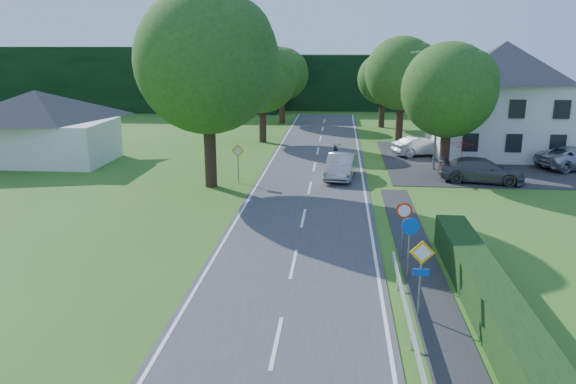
# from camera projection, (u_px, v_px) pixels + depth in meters

# --- Properties ---
(road) EXTENTS (7.00, 80.00, 0.04)m
(road) POSITION_uv_depth(u_px,v_px,m) (306.00, 207.00, 29.75)
(road) COLOR #3C3C3F
(road) RESTS_ON ground
(parking_pad) EXTENTS (14.00, 16.00, 0.04)m
(parking_pad) POSITION_uv_depth(u_px,v_px,m) (479.00, 161.00, 41.20)
(parking_pad) COLOR #252528
(parking_pad) RESTS_ON ground
(line_edge_left) EXTENTS (0.12, 80.00, 0.01)m
(line_edge_left) POSITION_uv_depth(u_px,v_px,m) (245.00, 205.00, 30.03)
(line_edge_left) COLOR white
(line_edge_left) RESTS_ON road
(line_edge_right) EXTENTS (0.12, 80.00, 0.01)m
(line_edge_right) POSITION_uv_depth(u_px,v_px,m) (367.00, 208.00, 29.46)
(line_edge_right) COLOR white
(line_edge_right) RESTS_ON road
(line_centre) EXTENTS (0.12, 80.00, 0.01)m
(line_centre) POSITION_uv_depth(u_px,v_px,m) (306.00, 207.00, 29.74)
(line_centre) COLOR white
(line_centre) RESTS_ON road
(tree_main) EXTENTS (9.40, 9.40, 11.64)m
(tree_main) POSITION_uv_depth(u_px,v_px,m) (208.00, 90.00, 32.64)
(tree_main) COLOR #1E4B16
(tree_main) RESTS_ON ground
(tree_left_far) EXTENTS (7.00, 7.00, 8.58)m
(tree_left_far) POSITION_uv_depth(u_px,v_px,m) (262.00, 93.00, 48.34)
(tree_left_far) COLOR #1E4B16
(tree_left_far) RESTS_ON ground
(tree_right_far) EXTENTS (7.40, 7.40, 9.09)m
(tree_right_far) POSITION_uv_depth(u_px,v_px,m) (401.00, 89.00, 49.14)
(tree_right_far) COLOR #1E4B16
(tree_right_far) RESTS_ON ground
(tree_left_back) EXTENTS (6.60, 6.60, 8.07)m
(tree_left_back) POSITION_uv_depth(u_px,v_px,m) (282.00, 86.00, 59.91)
(tree_left_back) COLOR #1E4B16
(tree_left_back) RESTS_ON ground
(tree_right_back) EXTENTS (6.20, 6.20, 7.56)m
(tree_right_back) POSITION_uv_depth(u_px,v_px,m) (383.00, 90.00, 57.13)
(tree_right_back) COLOR #1E4B16
(tree_right_back) RESTS_ON ground
(tree_right_mid) EXTENTS (7.00, 7.00, 8.58)m
(tree_right_mid) POSITION_uv_depth(u_px,v_px,m) (447.00, 111.00, 35.60)
(tree_right_mid) COLOR #1E4B16
(tree_right_mid) RESTS_ON ground
(treeline_left) EXTENTS (44.00, 6.00, 8.00)m
(treeline_left) POSITION_uv_depth(u_px,v_px,m) (107.00, 79.00, 71.62)
(treeline_left) COLOR black
(treeline_left) RESTS_ON ground
(treeline_right) EXTENTS (30.00, 5.00, 7.00)m
(treeline_right) POSITION_uv_depth(u_px,v_px,m) (389.00, 83.00, 72.42)
(treeline_right) COLOR black
(treeline_right) RESTS_ON ground
(bungalow_left) EXTENTS (11.00, 6.50, 5.20)m
(bungalow_left) POSITION_uv_depth(u_px,v_px,m) (38.00, 125.00, 40.44)
(bungalow_left) COLOR silver
(bungalow_left) RESTS_ON ground
(house_white) EXTENTS (10.60, 8.40, 8.60)m
(house_white) POSITION_uv_depth(u_px,v_px,m) (502.00, 98.00, 42.79)
(house_white) COLOR silver
(house_white) RESTS_ON ground
(streetlight) EXTENTS (2.03, 0.18, 8.00)m
(streetlight) POSITION_uv_depth(u_px,v_px,m) (436.00, 104.00, 37.52)
(streetlight) COLOR gray
(streetlight) RESTS_ON ground
(sign_priority_right) EXTENTS (0.78, 0.09, 2.59)m
(sign_priority_right) POSITION_uv_depth(u_px,v_px,m) (421.00, 265.00, 17.34)
(sign_priority_right) COLOR gray
(sign_priority_right) RESTS_ON ground
(sign_roundabout) EXTENTS (0.64, 0.08, 2.37)m
(sign_roundabout) POSITION_uv_depth(u_px,v_px,m) (410.00, 236.00, 20.27)
(sign_roundabout) COLOR gray
(sign_roundabout) RESTS_ON ground
(sign_speed_limit) EXTENTS (0.64, 0.11, 2.37)m
(sign_speed_limit) POSITION_uv_depth(u_px,v_px,m) (404.00, 217.00, 22.16)
(sign_speed_limit) COLOR gray
(sign_speed_limit) RESTS_ON ground
(sign_priority_left) EXTENTS (0.78, 0.09, 2.44)m
(sign_priority_left) POSITION_uv_depth(u_px,v_px,m) (238.00, 156.00, 34.50)
(sign_priority_left) COLOR gray
(sign_priority_left) RESTS_ON ground
(moving_car) EXTENTS (2.21, 4.89, 1.56)m
(moving_car) POSITION_uv_depth(u_px,v_px,m) (341.00, 166.00, 35.91)
(moving_car) COLOR #A6A5AA
(moving_car) RESTS_ON road
(motorcycle) EXTENTS (0.96, 2.04, 1.03)m
(motorcycle) POSITION_uv_depth(u_px,v_px,m) (336.00, 149.00, 42.99)
(motorcycle) COLOR black
(motorcycle) RESTS_ON road
(parked_car_silver_a) EXTENTS (4.67, 3.07, 1.45)m
(parked_car_silver_a) POSITION_uv_depth(u_px,v_px,m) (421.00, 146.00, 43.09)
(parked_car_silver_a) COLOR #B7B7BC
(parked_car_silver_a) RESTS_ON parking_pad
(parked_car_grey) EXTENTS (5.43, 3.02, 1.49)m
(parked_car_grey) POSITION_uv_depth(u_px,v_px,m) (481.00, 170.00, 34.88)
(parked_car_grey) COLOR #4D4D52
(parked_car_grey) RESTS_ON parking_pad
(parked_car_silver_b) EXTENTS (6.05, 4.42, 1.53)m
(parked_car_silver_b) POSITION_uv_depth(u_px,v_px,m) (576.00, 158.00, 38.60)
(parked_car_silver_b) COLOR #B4B3BA
(parked_car_silver_b) RESTS_ON parking_pad
(parasol) EXTENTS (2.73, 2.77, 2.08)m
(parasol) POSITION_uv_depth(u_px,v_px,m) (462.00, 156.00, 37.74)
(parasol) COLOR #A3170D
(parasol) RESTS_ON parking_pad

